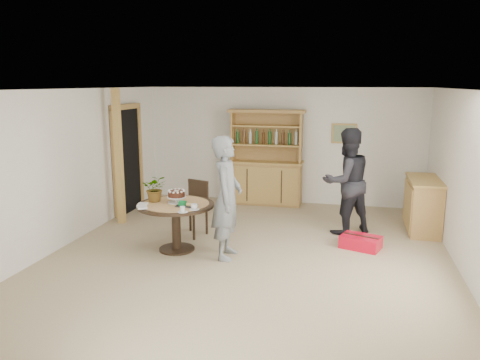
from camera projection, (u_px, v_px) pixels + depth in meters
name	position (u px, v px, depth m)	size (l,w,h in m)	color
ground	(248.00, 257.00, 7.09)	(7.00, 7.00, 0.00)	tan
room_shell	(249.00, 143.00, 6.74)	(6.04, 7.04, 2.52)	white
doorway	(127.00, 158.00, 9.43)	(0.13, 1.10, 2.18)	black
pine_post	(119.00, 157.00, 8.58)	(0.12, 0.12, 2.50)	tan
hutch	(266.00, 173.00, 10.10)	(1.62, 0.54, 2.04)	#AF7F4A
sideboard	(423.00, 205.00, 8.28)	(0.54, 1.26, 0.94)	#AF7F4A
dining_table	(176.00, 213.00, 7.27)	(1.20, 1.20, 0.76)	black
dining_chair	(195.00, 204.00, 8.07)	(0.54, 0.54, 0.95)	black
birthday_cake	(177.00, 195.00, 7.27)	(0.30, 0.30, 0.20)	white
flower_vase	(155.00, 188.00, 7.33)	(0.38, 0.33, 0.42)	#3F7233
gift_tray	(186.00, 204.00, 7.07)	(0.30, 0.20, 0.08)	black
coffee_cup_a	(194.00, 207.00, 6.88)	(0.15, 0.15, 0.09)	white
coffee_cup_b	(183.00, 210.00, 6.74)	(0.15, 0.15, 0.08)	white
napkins	(142.00, 206.00, 7.03)	(0.24, 0.33, 0.03)	white
teen_boy	(227.00, 198.00, 6.92)	(0.67, 0.44, 1.84)	slate
adult_person	(346.00, 181.00, 8.06)	(0.90, 0.70, 1.85)	black
red_suitcase	(361.00, 242.00, 7.45)	(0.70, 0.58, 0.21)	red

